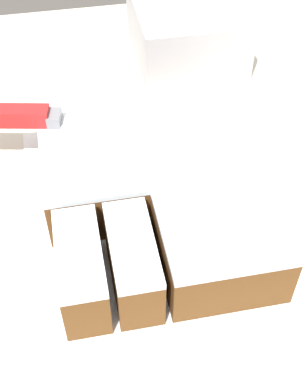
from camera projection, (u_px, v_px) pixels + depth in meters
The scene contains 4 objects.
cake_board at pixel (154, 214), 0.65m from camera, with size 0.30×0.36×0.01m.
cake at pixel (156, 189), 0.62m from camera, with size 0.24×0.30×0.07m.
knife at pixel (32, 117), 0.64m from camera, with size 0.36×0.09×0.02m.
storage_box at pixel (189, 30), 0.87m from camera, with size 0.17×0.18×0.09m.
Camera 1 is at (-0.00, -0.40, 1.40)m, focal length 50.00 mm.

